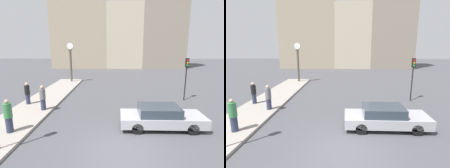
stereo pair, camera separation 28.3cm
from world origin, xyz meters
The scene contains 9 objects.
ground_plane centered at (0.00, 0.00, 0.00)m, with size 120.00×120.00×0.00m, color #47474C.
sidewalk_corner centered at (-6.53, 7.33, 0.08)m, with size 3.08×18.66×0.16m, color gray.
building_row centered at (0.91, 31.86, 7.83)m, with size 28.10×5.00×18.64m.
sedan_car centered at (2.26, 2.37, 0.67)m, with size 4.75×1.82×1.32m.
traffic_light_far centered at (5.62, 7.71, 2.64)m, with size 0.26×0.24×3.68m.
street_clock centered at (-6.17, 15.13, 2.76)m, with size 0.91×0.33×4.98m.
pedestrian_black_jacket centered at (-7.31, 5.94, 1.02)m, with size 0.38×0.38×1.73m.
pedestrian_grey_jacket centered at (-5.56, 4.68, 1.05)m, with size 0.40×0.40×1.79m.
pedestrian_green_hoodie centered at (-5.97, 1.30, 1.05)m, with size 0.41×0.41×1.81m.
Camera 2 is at (-0.03, -7.12, 4.64)m, focal length 28.00 mm.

